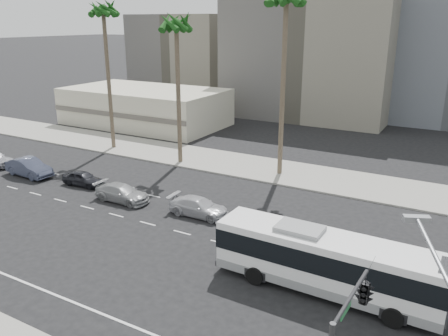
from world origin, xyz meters
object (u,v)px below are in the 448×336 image
Objects in this scene: car_a at (199,207)px; car_c at (83,178)px; car_d at (29,167)px; traffic_signal at (361,301)px; palm_mid at (176,28)px; palm_near at (286,2)px; palm_far at (103,13)px; car_b at (122,193)px; city_bus at (326,261)px.

car_c is at bearing 85.75° from car_a.
traffic_signal is (33.41, -12.87, 4.38)m from car_d.
traffic_signal is at bearing -120.19° from car_c.
palm_near is at bearing 8.45° from palm_mid.
palm_mid is 10.00m from palm_far.
traffic_signal is 42.16m from palm_far.
palm_mid reaches higher than car_b.
city_bus is at bearing -116.59° from car_a.
palm_near reaches higher than car_a.
car_c is 0.62× the size of traffic_signal.
car_a is at bearing -49.49° from palm_mid.
traffic_signal is at bearing -107.38° from car_d.
city_bus is 27.70m from palm_mid.
city_bus is at bearing -28.52° from palm_far.
car_a is 18.97m from palm_near.
car_a is 18.45m from palm_mid.
car_d is at bearing 161.55° from traffic_signal.
palm_near is at bearing 120.35° from traffic_signal.
car_a is at bearing -30.84° from palm_far.
car_d reaches higher than car_b.
car_c is 0.76× the size of car_d.
car_b is 25.28m from traffic_signal.
car_b is 21.11m from palm_near.
palm_far reaches higher than palm_mid.
traffic_signal reaches higher than car_d.
city_bus is 24.35m from car_c.
traffic_signal is at bearing -35.97° from palm_far.
palm_far is (-18.60, 11.11, 14.05)m from car_a.
city_bus is at bearing 115.82° from traffic_signal.
palm_mid is (-8.74, 10.23, 12.62)m from car_a.
palm_near is (1.61, 11.77, 14.79)m from car_a.
palm_far is (-6.17, 10.65, 14.08)m from car_c.
car_c is 16.41m from palm_mid.
palm_near is at bearing 1.87° from palm_far.
palm_far is at bearing 146.64° from traffic_signal.
car_d is at bearing -149.66° from palm_near.
palm_far reaches higher than car_d.
palm_mid is at bearing -171.55° from palm_near.
car_a is 12.44m from car_c.
city_bus is at bearing -37.51° from palm_mid.
car_b is at bearing -105.08° from car_c.
traffic_signal is at bearing -133.81° from car_a.
car_b is at bearing -124.50° from palm_near.
car_d is 17.89m from palm_far.
car_d is 0.35× the size of palm_mid.
city_bus is at bearing -106.95° from car_c.
palm_far is (-20.21, -0.66, -0.74)m from palm_near.
car_c is (-23.68, 5.57, -1.16)m from city_bus.
car_d is 36.07m from traffic_signal.
city_bus reaches higher than car_c.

